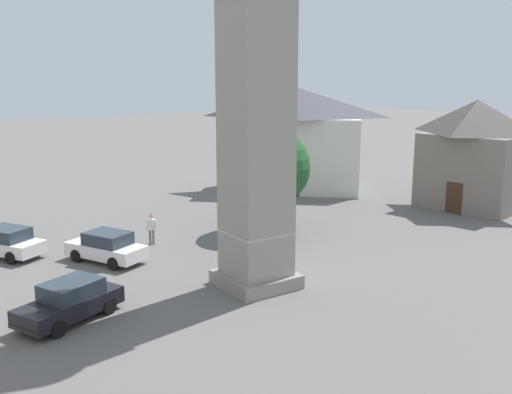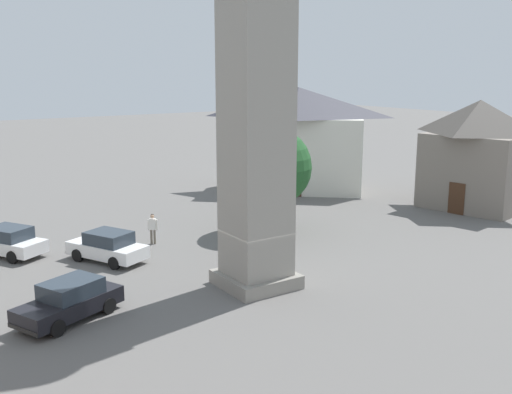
{
  "view_description": "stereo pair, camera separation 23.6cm",
  "coord_description": "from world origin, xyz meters",
  "px_view_note": "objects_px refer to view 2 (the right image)",
  "views": [
    {
      "loc": [
        20.51,
        -13.93,
        9.34
      ],
      "look_at": [
        0.0,
        0.0,
        4.02
      ],
      "focal_mm": 41.49,
      "sensor_mm": 36.0,
      "label": 1
    },
    {
      "loc": [
        20.65,
        -13.73,
        9.34
      ],
      "look_at": [
        0.0,
        0.0,
        4.02
      ],
      "focal_mm": 41.49,
      "sensor_mm": 36.0,
      "label": 2
    }
  ],
  "objects_px": {
    "building_shop_left": "(477,154)",
    "car_blue_kerb": "(70,301)",
    "car_red_corner": "(7,241)",
    "pedestrian": "(153,226)",
    "car_silver_kerb": "(107,246)",
    "tree": "(273,167)",
    "building_terrace_right": "(298,138)"
  },
  "relations": [
    {
      "from": "car_blue_kerb",
      "to": "pedestrian",
      "type": "relative_size",
      "value": 2.64
    },
    {
      "from": "building_shop_left",
      "to": "car_silver_kerb",
      "type": "bearing_deg",
      "value": -96.1
    },
    {
      "from": "car_silver_kerb",
      "to": "building_shop_left",
      "type": "bearing_deg",
      "value": 83.9
    },
    {
      "from": "car_silver_kerb",
      "to": "car_red_corner",
      "type": "bearing_deg",
      "value": -132.94
    },
    {
      "from": "building_shop_left",
      "to": "car_blue_kerb",
      "type": "bearing_deg",
      "value": -83.35
    },
    {
      "from": "car_blue_kerb",
      "to": "tree",
      "type": "relative_size",
      "value": 0.73
    },
    {
      "from": "car_silver_kerb",
      "to": "car_red_corner",
      "type": "distance_m",
      "value": 5.42
    },
    {
      "from": "car_red_corner",
      "to": "building_shop_left",
      "type": "relative_size",
      "value": 0.59
    },
    {
      "from": "car_red_corner",
      "to": "building_terrace_right",
      "type": "bearing_deg",
      "value": 103.29
    },
    {
      "from": "car_blue_kerb",
      "to": "car_silver_kerb",
      "type": "relative_size",
      "value": 1.0
    },
    {
      "from": "building_shop_left",
      "to": "building_terrace_right",
      "type": "height_order",
      "value": "building_terrace_right"
    },
    {
      "from": "car_blue_kerb",
      "to": "tree",
      "type": "distance_m",
      "value": 15.42
    },
    {
      "from": "car_blue_kerb",
      "to": "tree",
      "type": "bearing_deg",
      "value": 114.0
    },
    {
      "from": "car_blue_kerb",
      "to": "building_terrace_right",
      "type": "relative_size",
      "value": 0.39
    },
    {
      "from": "car_blue_kerb",
      "to": "car_red_corner",
      "type": "height_order",
      "value": "same"
    },
    {
      "from": "tree",
      "to": "building_shop_left",
      "type": "distance_m",
      "value": 15.29
    },
    {
      "from": "tree",
      "to": "building_shop_left",
      "type": "height_order",
      "value": "building_shop_left"
    },
    {
      "from": "car_red_corner",
      "to": "building_shop_left",
      "type": "height_order",
      "value": "building_shop_left"
    },
    {
      "from": "tree",
      "to": "building_shop_left",
      "type": "relative_size",
      "value": 0.82
    },
    {
      "from": "pedestrian",
      "to": "building_shop_left",
      "type": "xyz_separation_m",
      "value": [
        4.2,
        22.06,
        2.77
      ]
    },
    {
      "from": "car_silver_kerb",
      "to": "tree",
      "type": "height_order",
      "value": "tree"
    },
    {
      "from": "tree",
      "to": "pedestrian",
      "type": "bearing_deg",
      "value": -101.44
    },
    {
      "from": "pedestrian",
      "to": "tree",
      "type": "relative_size",
      "value": 0.28
    },
    {
      "from": "car_silver_kerb",
      "to": "car_red_corner",
      "type": "xyz_separation_m",
      "value": [
        -3.7,
        -3.97,
        0.0
      ]
    },
    {
      "from": "tree",
      "to": "car_blue_kerb",
      "type": "bearing_deg",
      "value": -66.0
    },
    {
      "from": "car_silver_kerb",
      "to": "car_blue_kerb",
      "type": "bearing_deg",
      "value": -31.24
    },
    {
      "from": "car_silver_kerb",
      "to": "pedestrian",
      "type": "height_order",
      "value": "pedestrian"
    },
    {
      "from": "car_red_corner",
      "to": "building_shop_left",
      "type": "distance_m",
      "value": 29.98
    },
    {
      "from": "car_blue_kerb",
      "to": "building_terrace_right",
      "type": "xyz_separation_m",
      "value": [
        -15.14,
        22.54,
        3.36
      ]
    },
    {
      "from": "pedestrian",
      "to": "building_shop_left",
      "type": "height_order",
      "value": "building_shop_left"
    },
    {
      "from": "car_silver_kerb",
      "to": "car_red_corner",
      "type": "relative_size",
      "value": 1.01
    },
    {
      "from": "car_blue_kerb",
      "to": "building_terrace_right",
      "type": "bearing_deg",
      "value": 123.9
    }
  ]
}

